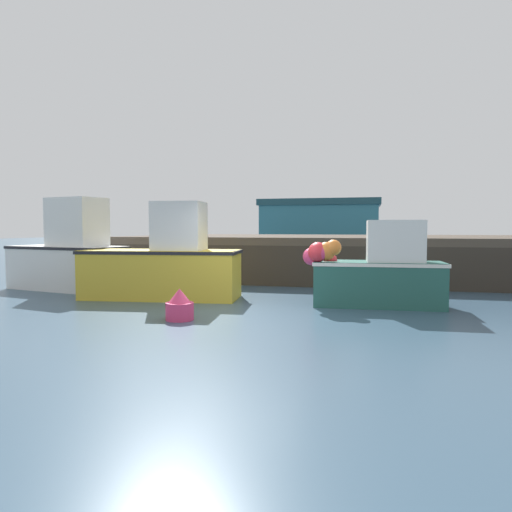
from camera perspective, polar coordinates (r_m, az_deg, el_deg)
The scene contains 7 objects.
ground at distance 10.15m, azimuth -1.80°, elevation -7.31°, with size 120.00×160.00×0.10m.
pier at distance 17.80m, azimuth 9.11°, elevation 1.61°, with size 14.95×7.68×1.54m.
fishing_boat_near_left at distance 15.06m, azimuth -21.72°, elevation 0.04°, with size 3.86×2.19×2.72m.
fishing_boat_near_right at distance 12.47m, azimuth -11.08°, elevation -1.03°, with size 4.23×1.86×2.51m.
fishing_boat_mid at distance 11.35m, azimuth 14.57°, elevation -1.77°, with size 3.27×1.32×2.02m.
warehouse at distance 38.54m, azimuth 7.79°, elevation 3.74°, with size 9.49×5.04×4.12m.
mooring_buoy_foreground at distance 9.56m, azimuth -9.27°, elevation -6.01°, with size 0.56×0.56×0.63m.
Camera 1 is at (2.63, -9.62, 1.84)m, focal length 32.90 mm.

